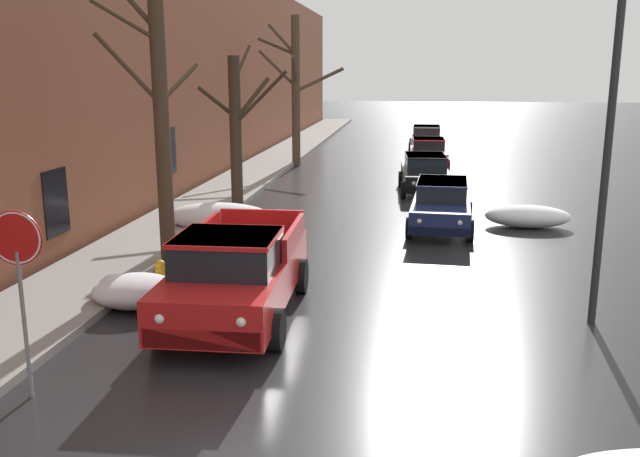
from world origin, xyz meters
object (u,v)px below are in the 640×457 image
at_px(bare_tree_second_along_sidewalk, 158,101).
at_px(bare_tree_far_down_block, 295,87).
at_px(sedan_black_parked_kerbside_mid, 425,172).
at_px(stop_sign_at_corner, 17,255).
at_px(sedan_darkblue_parked_kerbside_close, 441,204).
at_px(pickup_truck_red_approaching_near_lane, 236,273).
at_px(street_lamp_post, 609,131).
at_px(sedan_red_parked_far_down_block, 428,153).
at_px(fire_hydrant, 161,276).
at_px(sedan_silver_queued_behind_truck, 426,138).

xyz_separation_m(bare_tree_second_along_sidewalk, bare_tree_far_down_block, (0.02, 17.88, -0.09)).
bearing_deg(sedan_black_parked_kerbside_mid, bare_tree_far_down_block, 132.81).
bearing_deg(stop_sign_at_corner, sedan_darkblue_parked_kerbside_close, 61.81).
xyz_separation_m(pickup_truck_red_approaching_near_lane, stop_sign_at_corner, (-2.11, -3.50, 1.23)).
relative_size(bare_tree_far_down_block, sedan_darkblue_parked_kerbside_close, 1.62).
bearing_deg(street_lamp_post, sedan_red_parked_far_down_block, 97.40).
distance_m(sedan_darkblue_parked_kerbside_close, sedan_red_parked_far_down_block, 12.81).
bearing_deg(pickup_truck_red_approaching_near_lane, fire_hydrant, 147.29).
bearing_deg(bare_tree_second_along_sidewalk, pickup_truck_red_approaching_near_lane, -50.76).
bearing_deg(sedan_black_parked_kerbside_mid, street_lamp_post, -78.16).
bearing_deg(sedan_red_parked_far_down_block, sedan_silver_queued_behind_truck, 89.81).
xyz_separation_m(bare_tree_second_along_sidewalk, stop_sign_at_corner, (0.40, -6.56, -1.78)).
distance_m(bare_tree_far_down_block, sedan_darkblue_parked_kerbside_close, 14.81).
bearing_deg(fire_hydrant, stop_sign_at_corner, -91.80).
xyz_separation_m(sedan_red_parked_far_down_block, stop_sign_at_corner, (-6.03, -24.33, 1.36)).
bearing_deg(stop_sign_at_corner, sedan_red_parked_far_down_block, 76.08).
bearing_deg(bare_tree_second_along_sidewalk, sedan_silver_queued_behind_truck, 75.66).
relative_size(bare_tree_second_along_sidewalk, sedan_black_parked_kerbside_mid, 1.69).
bearing_deg(street_lamp_post, bare_tree_far_down_block, 113.96).
bearing_deg(bare_tree_far_down_block, street_lamp_post, -66.04).
distance_m(pickup_truck_red_approaching_near_lane, sedan_red_parked_far_down_block, 21.20).
distance_m(sedan_black_parked_kerbside_mid, sedan_silver_queued_behind_truck, 14.03).
relative_size(sedan_black_parked_kerbside_mid, street_lamp_post, 0.69).
xyz_separation_m(sedan_darkblue_parked_kerbside_close, sedan_red_parked_far_down_block, (-0.14, 12.81, -0.00)).
distance_m(bare_tree_second_along_sidewalk, street_lamp_post, 9.39).
height_order(bare_tree_second_along_sidewalk, bare_tree_far_down_block, bare_tree_second_along_sidewalk).
bearing_deg(sedan_darkblue_parked_kerbside_close, bare_tree_far_down_block, 116.86).
relative_size(pickup_truck_red_approaching_near_lane, stop_sign_at_corner, 1.90).
height_order(pickup_truck_red_approaching_near_lane, fire_hydrant, pickup_truck_red_approaching_near_lane).
xyz_separation_m(fire_hydrant, stop_sign_at_corner, (-0.15, -4.75, 1.75)).
xyz_separation_m(stop_sign_at_corner, street_lamp_post, (8.66, 4.12, 1.43)).
bearing_deg(bare_tree_second_along_sidewalk, street_lamp_post, -15.12).
xyz_separation_m(bare_tree_second_along_sidewalk, street_lamp_post, (9.05, -2.45, -0.36)).
height_order(bare_tree_second_along_sidewalk, sedan_red_parked_far_down_block, bare_tree_second_along_sidewalk).
relative_size(sedan_darkblue_parked_kerbside_close, sedan_black_parked_kerbside_mid, 1.00).
height_order(pickup_truck_red_approaching_near_lane, stop_sign_at_corner, stop_sign_at_corner).
relative_size(bare_tree_far_down_block, fire_hydrant, 9.99).
relative_size(pickup_truck_red_approaching_near_lane, sedan_red_parked_far_down_block, 1.33).
bearing_deg(street_lamp_post, stop_sign_at_corner, -154.56).
distance_m(pickup_truck_red_approaching_near_lane, sedan_silver_queued_behind_truck, 28.60).
distance_m(sedan_red_parked_far_down_block, street_lamp_post, 20.57).
relative_size(sedan_red_parked_far_down_block, sedan_silver_queued_behind_truck, 0.94).
xyz_separation_m(sedan_darkblue_parked_kerbside_close, stop_sign_at_corner, (-6.17, -11.52, 1.36)).
relative_size(sedan_black_parked_kerbside_mid, fire_hydrant, 6.17).
bearing_deg(sedan_silver_queued_behind_truck, sedan_darkblue_parked_kerbside_close, -89.67).
bearing_deg(sedan_silver_queued_behind_truck, sedan_red_parked_far_down_block, -90.19).
relative_size(bare_tree_second_along_sidewalk, sedan_red_parked_far_down_block, 1.89).
xyz_separation_m(sedan_black_parked_kerbside_mid, sedan_silver_queued_behind_truck, (0.26, 14.03, -0.00)).
bearing_deg(sedan_black_parked_kerbside_mid, pickup_truck_red_approaching_near_lane, -104.46).
bearing_deg(stop_sign_at_corner, street_lamp_post, 25.44).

